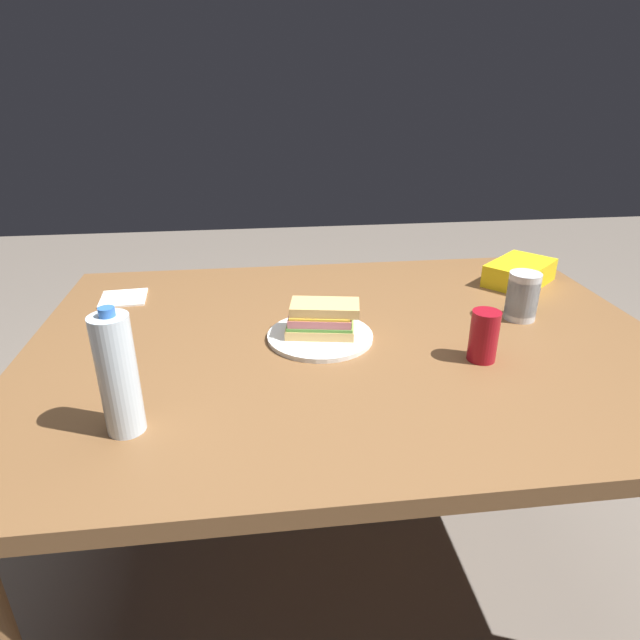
{
  "coord_description": "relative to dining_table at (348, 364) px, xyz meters",
  "views": [
    {
      "loc": [
        -0.22,
        -1.21,
        1.36
      ],
      "look_at": [
        -0.07,
        0.0,
        0.8
      ],
      "focal_mm": 30.0,
      "sensor_mm": 36.0,
      "label": 1
    }
  ],
  "objects": [
    {
      "name": "dining_table",
      "position": [
        0.0,
        0.0,
        0.0
      ],
      "size": [
        1.6,
        1.17,
        0.75
      ],
      "color": "brown",
      "rests_on": "ground_plane"
    },
    {
      "name": "plastic_cup_stack",
      "position": [
        0.48,
        0.06,
        0.15
      ],
      "size": [
        0.08,
        0.08,
        0.13
      ],
      "color": "silver",
      "rests_on": "dining_table"
    },
    {
      "name": "ground_plane",
      "position": [
        0.0,
        0.0,
        -0.68
      ],
      "size": [
        8.0,
        8.0,
        0.0
      ],
      "primitive_type": "plane",
      "color": "#70665B"
    },
    {
      "name": "water_bottle_tall",
      "position": [
        -0.48,
        -0.34,
        0.2
      ],
      "size": [
        0.07,
        0.07,
        0.25
      ],
      "color": "silver",
      "rests_on": "dining_table"
    },
    {
      "name": "sandwich",
      "position": [
        -0.07,
        0.0,
        0.13
      ],
      "size": [
        0.2,
        0.12,
        0.08
      ],
      "color": "#DBB26B",
      "rests_on": "paper_plate"
    },
    {
      "name": "chip_bag",
      "position": [
        0.61,
        0.32,
        0.11
      ],
      "size": [
        0.27,
        0.26,
        0.07
      ],
      "primitive_type": "cube",
      "rotation": [
        0.0,
        0.0,
        3.85
      ],
      "color": "yellow",
      "rests_on": "dining_table"
    },
    {
      "name": "paper_napkin",
      "position": [
        -0.62,
        0.34,
        0.08
      ],
      "size": [
        0.14,
        0.14,
        0.01
      ],
      "primitive_type": "cube",
      "rotation": [
        0.0,
        0.0,
        3.22
      ],
      "color": "white",
      "rests_on": "dining_table"
    },
    {
      "name": "paper_plate",
      "position": [
        -0.07,
        0.0,
        0.09
      ],
      "size": [
        0.27,
        0.27,
        0.01
      ],
      "primitive_type": "cylinder",
      "color": "white",
      "rests_on": "dining_table"
    },
    {
      "name": "soda_can_red",
      "position": [
        0.29,
        -0.16,
        0.14
      ],
      "size": [
        0.07,
        0.07,
        0.12
      ],
      "primitive_type": "cylinder",
      "color": "maroon",
      "rests_on": "dining_table"
    }
  ]
}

